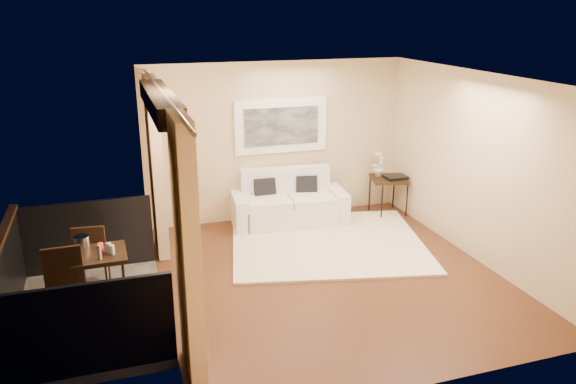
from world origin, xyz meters
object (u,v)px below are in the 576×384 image
balcony_chair_near (65,284)px  sofa (288,205)px  bistro_table (99,259)px  balcony_chair_far (91,253)px  orchid (379,163)px  side_table (389,181)px  ice_bucket (82,244)px

balcony_chair_near → sofa: bearing=34.2°
bistro_table → balcony_chair_far: (-0.11, 0.50, -0.12)m
sofa → balcony_chair_far: (-3.16, -1.56, 0.21)m
orchid → side_table: bearing=-38.3°
sofa → balcony_chair_near: bearing=-139.3°
balcony_chair_far → orchid: bearing=-155.5°
side_table → orchid: size_ratio=1.45×
orchid → bistro_table: orchid is taller
orchid → ice_bucket: bearing=-158.0°
orchid → balcony_chair_far: 5.12m
balcony_chair_far → balcony_chair_near: size_ratio=0.95×
sofa → balcony_chair_near: size_ratio=2.01×
balcony_chair_near → bistro_table: bearing=42.4°
balcony_chair_near → ice_bucket: size_ratio=4.92×
side_table → balcony_chair_far: 5.22m
sofa → bistro_table: (-3.05, -2.06, 0.34)m
orchid → ice_bucket: size_ratio=2.55×
bistro_table → ice_bucket: (-0.18, 0.10, 0.18)m
sofa → balcony_chair_near: 4.21m
ice_bucket → side_table: bearing=20.2°
balcony_chair_far → side_table: bearing=-157.3°
side_table → orchid: bearing=141.7°
orchid → bistro_table: size_ratio=0.69×
balcony_chair_far → balcony_chair_near: (-0.28, -0.86, 0.03)m
orchid → balcony_chair_near: (-5.13, -2.45, -0.35)m
balcony_chair_far → sofa: bearing=-147.4°
balcony_chair_far → bistro_table: bearing=108.7°
sofa → bistro_table: sofa is taller
side_table → bistro_table: bearing=-158.1°
ice_bucket → orchid: bearing=22.0°
bistro_table → ice_bucket: bearing=152.2°
orchid → balcony_chair_far: size_ratio=0.55×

